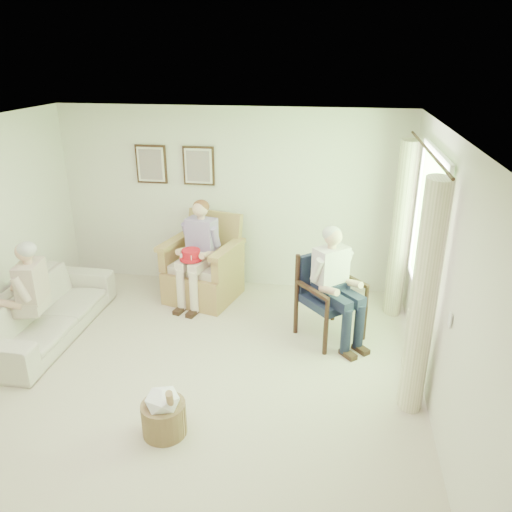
# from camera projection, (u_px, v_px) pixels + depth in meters

# --- Properties ---
(floor) EXTENTS (5.50, 5.50, 0.00)m
(floor) POSITION_uv_depth(u_px,v_px,m) (178.00, 393.00, 5.15)
(floor) COLOR beige
(floor) RESTS_ON ground
(back_wall) EXTENTS (5.00, 0.04, 2.60)m
(back_wall) POSITION_uv_depth(u_px,v_px,m) (231.00, 200.00, 7.17)
(back_wall) COLOR silver
(back_wall) RESTS_ON ground
(right_wall) EXTENTS (0.04, 5.50, 2.60)m
(right_wall) POSITION_uv_depth(u_px,v_px,m) (450.00, 299.00, 4.28)
(right_wall) COLOR silver
(right_wall) RESTS_ON ground
(ceiling) EXTENTS (5.00, 5.50, 0.02)m
(ceiling) POSITION_uv_depth(u_px,v_px,m) (160.00, 138.00, 4.16)
(ceiling) COLOR white
(ceiling) RESTS_ON back_wall
(window) EXTENTS (0.13, 2.50, 1.63)m
(window) POSITION_uv_depth(u_px,v_px,m) (428.00, 223.00, 5.28)
(window) COLOR #2D6B23
(window) RESTS_ON right_wall
(curtain_left) EXTENTS (0.34, 0.34, 2.30)m
(curtain_left) POSITION_uv_depth(u_px,v_px,m) (423.00, 301.00, 4.57)
(curtain_left) COLOR beige
(curtain_left) RESTS_ON ground
(curtain_right) EXTENTS (0.34, 0.34, 2.30)m
(curtain_right) POSITION_uv_depth(u_px,v_px,m) (401.00, 231.00, 6.36)
(curtain_right) COLOR beige
(curtain_right) RESTS_ON ground
(framed_print_left) EXTENTS (0.45, 0.05, 0.55)m
(framed_print_left) POSITION_uv_depth(u_px,v_px,m) (151.00, 164.00, 7.12)
(framed_print_left) COLOR #382114
(framed_print_left) RESTS_ON back_wall
(framed_print_right) EXTENTS (0.45, 0.05, 0.55)m
(framed_print_right) POSITION_uv_depth(u_px,v_px,m) (199.00, 166.00, 7.02)
(framed_print_right) COLOR #382114
(framed_print_right) RESTS_ON back_wall
(wicker_armchair) EXTENTS (0.93, 0.92, 1.18)m
(wicker_armchair) POSITION_uv_depth(u_px,v_px,m) (204.00, 273.00, 7.05)
(wicker_armchair) COLOR #AA7D50
(wicker_armchair) RESTS_ON ground
(wood_armchair) EXTENTS (0.66, 0.62, 1.02)m
(wood_armchair) POSITION_uv_depth(u_px,v_px,m) (331.00, 292.00, 6.07)
(wood_armchair) COLOR black
(wood_armchair) RESTS_ON ground
(sofa) EXTENTS (2.16, 0.84, 0.63)m
(sofa) POSITION_uv_depth(u_px,v_px,m) (46.00, 311.00, 6.12)
(sofa) COLOR beige
(sofa) RESTS_ON ground
(person_wicker) EXTENTS (0.40, 0.63, 1.42)m
(person_wicker) POSITION_uv_depth(u_px,v_px,m) (199.00, 245.00, 6.73)
(person_wicker) COLOR beige
(person_wicker) RESTS_ON ground
(person_dark) EXTENTS (0.40, 0.63, 1.39)m
(person_dark) POSITION_uv_depth(u_px,v_px,m) (332.00, 278.00, 5.81)
(person_dark) COLOR #171D34
(person_dark) RESTS_ON ground
(person_sofa) EXTENTS (0.42, 0.62, 1.28)m
(person_sofa) POSITION_uv_depth(u_px,v_px,m) (27.00, 290.00, 5.71)
(person_sofa) COLOR beige
(person_sofa) RESTS_ON ground
(red_hat) EXTENTS (0.30, 0.30, 0.14)m
(red_hat) POSITION_uv_depth(u_px,v_px,m) (191.00, 255.00, 6.59)
(red_hat) COLOR red
(red_hat) RESTS_ON person_wicker
(hatbox) EXTENTS (0.43, 0.43, 0.60)m
(hatbox) POSITION_uv_depth(u_px,v_px,m) (164.00, 412.00, 4.53)
(hatbox) COLOR tan
(hatbox) RESTS_ON ground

